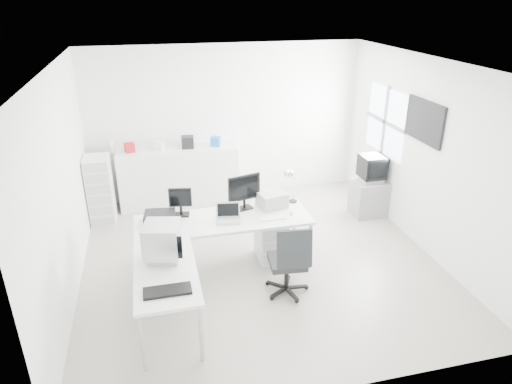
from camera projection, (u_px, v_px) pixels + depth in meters
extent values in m
cube|color=beige|center=(259.00, 259.00, 6.71)|extent=(5.00, 5.00, 0.01)
cube|color=white|center=(260.00, 64.00, 5.57)|extent=(5.00, 5.00, 0.01)
cube|color=white|center=(227.00, 123.00, 8.36)|extent=(5.00, 0.02, 2.80)
cube|color=white|center=(62.00, 188.00, 5.60)|extent=(0.02, 5.00, 2.80)
cube|color=white|center=(425.00, 156.00, 6.67)|extent=(0.02, 5.00, 2.80)
cube|color=white|center=(271.00, 240.00, 6.64)|extent=(0.40, 0.50, 0.60)
cube|color=black|center=(160.00, 218.00, 6.14)|extent=(0.44, 0.36, 0.14)
cube|color=white|center=(272.00, 218.00, 6.27)|extent=(0.39, 0.12, 0.02)
sphere|color=white|center=(292.00, 213.00, 6.37)|extent=(0.06, 0.06, 0.06)
cube|color=#A8A8A8|center=(272.00, 200.00, 6.57)|extent=(0.45, 0.41, 0.22)
cube|color=black|center=(167.00, 291.00, 4.74)|extent=(0.50, 0.20, 0.03)
cube|color=gray|center=(369.00, 198.00, 7.94)|extent=(0.57, 0.47, 0.63)
cube|color=white|center=(179.00, 176.00, 8.28)|extent=(2.11, 0.53, 1.06)
cube|color=#A8181B|center=(130.00, 148.00, 7.86)|extent=(0.19, 0.17, 0.16)
cube|color=white|center=(159.00, 146.00, 7.96)|extent=(0.20, 0.18, 0.15)
cube|color=black|center=(188.00, 142.00, 8.06)|extent=(0.23, 0.21, 0.21)
cube|color=blue|center=(216.00, 141.00, 8.18)|extent=(0.21, 0.20, 0.17)
cylinder|color=white|center=(111.00, 147.00, 7.81)|extent=(0.07, 0.07, 0.22)
cube|color=white|center=(100.00, 190.00, 7.58)|extent=(0.41, 0.48, 1.16)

